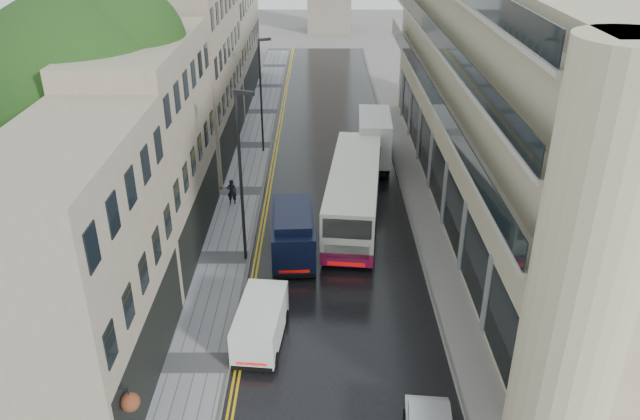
{
  "coord_description": "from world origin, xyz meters",
  "views": [
    {
      "loc": [
        -0.83,
        -9.01,
        17.18
      ],
      "look_at": [
        -0.81,
        18.0,
        3.52
      ],
      "focal_mm": 35.0,
      "sensor_mm": 36.0,
      "label": 1
    }
  ],
  "objects_px": {
    "tree_near": "(82,129)",
    "lamp_post_far": "(261,97)",
    "white_van": "(234,344)",
    "cream_bus": "(327,219)",
    "navy_van": "(274,250)",
    "pedestrian": "(232,192)",
    "lamp_post_near": "(241,180)",
    "tree_far": "(153,75)",
    "white_lorry": "(360,146)"
  },
  "relations": [
    {
      "from": "pedestrian",
      "to": "lamp_post_near",
      "type": "height_order",
      "value": "lamp_post_near"
    },
    {
      "from": "navy_van",
      "to": "lamp_post_near",
      "type": "xyz_separation_m",
      "value": [
        -1.6,
        1.31,
        3.23
      ]
    },
    {
      "from": "cream_bus",
      "to": "lamp_post_far",
      "type": "distance_m",
      "value": 14.87
    },
    {
      "from": "lamp_post_near",
      "to": "lamp_post_far",
      "type": "relative_size",
      "value": 1.1
    },
    {
      "from": "tree_near",
      "to": "tree_far",
      "type": "bearing_deg",
      "value": 88.68
    },
    {
      "from": "white_lorry",
      "to": "pedestrian",
      "type": "bearing_deg",
      "value": -144.65
    },
    {
      "from": "cream_bus",
      "to": "navy_van",
      "type": "bearing_deg",
      "value": -126.88
    },
    {
      "from": "cream_bus",
      "to": "white_lorry",
      "type": "height_order",
      "value": "white_lorry"
    },
    {
      "from": "tree_far",
      "to": "pedestrian",
      "type": "distance_m",
      "value": 10.86
    },
    {
      "from": "white_van",
      "to": "lamp_post_far",
      "type": "bearing_deg",
      "value": 97.57
    },
    {
      "from": "tree_near",
      "to": "navy_van",
      "type": "height_order",
      "value": "tree_near"
    },
    {
      "from": "pedestrian",
      "to": "lamp_post_far",
      "type": "bearing_deg",
      "value": -98.66
    },
    {
      "from": "white_lorry",
      "to": "tree_far",
      "type": "bearing_deg",
      "value": 174.11
    },
    {
      "from": "pedestrian",
      "to": "lamp_post_far",
      "type": "relative_size",
      "value": 0.2
    },
    {
      "from": "tree_near",
      "to": "white_lorry",
      "type": "relative_size",
      "value": 1.94
    },
    {
      "from": "white_lorry",
      "to": "navy_van",
      "type": "xyz_separation_m",
      "value": [
        -5.04,
        -13.03,
        -0.49
      ]
    },
    {
      "from": "white_lorry",
      "to": "lamp_post_far",
      "type": "relative_size",
      "value": 0.87
    },
    {
      "from": "tree_far",
      "to": "cream_bus",
      "type": "relative_size",
      "value": 1.04
    },
    {
      "from": "white_lorry",
      "to": "lamp_post_far",
      "type": "bearing_deg",
      "value": 154.58
    },
    {
      "from": "tree_far",
      "to": "lamp_post_near",
      "type": "distance_m",
      "value": 15.85
    },
    {
      "from": "white_van",
      "to": "navy_van",
      "type": "bearing_deg",
      "value": 85.98
    },
    {
      "from": "cream_bus",
      "to": "pedestrian",
      "type": "xyz_separation_m",
      "value": [
        -5.79,
        4.97,
        -0.73
      ]
    },
    {
      "from": "white_lorry",
      "to": "white_van",
      "type": "distance_m",
      "value": 20.79
    },
    {
      "from": "tree_far",
      "to": "lamp_post_far",
      "type": "height_order",
      "value": "tree_far"
    },
    {
      "from": "navy_van",
      "to": "lamp_post_near",
      "type": "relative_size",
      "value": 0.6
    },
    {
      "from": "white_lorry",
      "to": "lamp_post_near",
      "type": "distance_m",
      "value": 13.74
    },
    {
      "from": "tree_near",
      "to": "pedestrian",
      "type": "xyz_separation_m",
      "value": [
        6.27,
        5.64,
        -6.02
      ]
    },
    {
      "from": "tree_far",
      "to": "white_lorry",
      "type": "bearing_deg",
      "value": -8.72
    },
    {
      "from": "tree_near",
      "to": "tree_far",
      "type": "height_order",
      "value": "tree_near"
    },
    {
      "from": "tree_far",
      "to": "navy_van",
      "type": "xyz_separation_m",
      "value": [
        9.07,
        -15.2,
        -4.82
      ]
    },
    {
      "from": "white_van",
      "to": "lamp_post_near",
      "type": "height_order",
      "value": "lamp_post_near"
    },
    {
      "from": "cream_bus",
      "to": "lamp_post_near",
      "type": "distance_m",
      "value": 5.45
    },
    {
      "from": "cream_bus",
      "to": "lamp_post_far",
      "type": "xyz_separation_m",
      "value": [
        -4.6,
        13.9,
        2.58
      ]
    },
    {
      "from": "lamp_post_far",
      "to": "pedestrian",
      "type": "bearing_deg",
      "value": -118.0
    },
    {
      "from": "cream_bus",
      "to": "lamp_post_near",
      "type": "bearing_deg",
      "value": -153.77
    },
    {
      "from": "tree_near",
      "to": "lamp_post_far",
      "type": "bearing_deg",
      "value": 62.88
    },
    {
      "from": "white_van",
      "to": "navy_van",
      "type": "distance_m",
      "value": 6.9
    },
    {
      "from": "tree_far",
      "to": "white_van",
      "type": "bearing_deg",
      "value": -70.23
    },
    {
      "from": "cream_bus",
      "to": "navy_van",
      "type": "distance_m",
      "value": 3.94
    },
    {
      "from": "tree_far",
      "to": "cream_bus",
      "type": "distance_m",
      "value": 17.65
    },
    {
      "from": "white_lorry",
      "to": "white_van",
      "type": "relative_size",
      "value": 1.73
    },
    {
      "from": "tree_near",
      "to": "lamp_post_near",
      "type": "distance_m",
      "value": 8.16
    },
    {
      "from": "white_lorry",
      "to": "cream_bus",
      "type": "bearing_deg",
      "value": -100.19
    },
    {
      "from": "tree_near",
      "to": "white_lorry",
      "type": "height_order",
      "value": "tree_near"
    },
    {
      "from": "cream_bus",
      "to": "pedestrian",
      "type": "bearing_deg",
      "value": 145.66
    },
    {
      "from": "tree_far",
      "to": "pedestrian",
      "type": "bearing_deg",
      "value": -50.94
    },
    {
      "from": "lamp_post_near",
      "to": "tree_far",
      "type": "bearing_deg",
      "value": 139.56
    },
    {
      "from": "cream_bus",
      "to": "navy_van",
      "type": "xyz_separation_m",
      "value": [
        -2.69,
        -2.87,
        -0.24
      ]
    },
    {
      "from": "navy_van",
      "to": "pedestrian",
      "type": "distance_m",
      "value": 8.45
    },
    {
      "from": "tree_near",
      "to": "pedestrian",
      "type": "relative_size",
      "value": 8.63
    }
  ]
}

